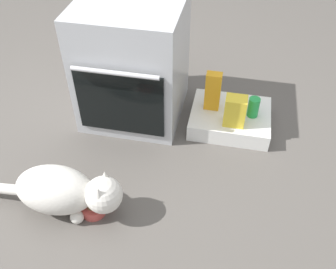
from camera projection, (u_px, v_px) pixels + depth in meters
name	position (u px, v px, depth m)	size (l,w,h in m)	color
ground	(106.00, 163.00, 2.09)	(8.00, 8.00, 0.00)	#56514C
oven	(133.00, 62.00, 2.19)	(0.58, 0.61, 0.71)	#B7BABF
pantry_cabinet	(230.00, 118.00, 2.29)	(0.47, 0.38, 0.10)	white
food_bowl	(93.00, 208.00, 1.83)	(0.12, 0.12, 0.08)	#C64C47
cat	(64.00, 191.00, 1.78)	(0.82, 0.24, 0.26)	silver
soda_can	(253.00, 107.00, 2.19)	(0.07, 0.07, 0.12)	green
juice_carton	(213.00, 91.00, 2.20)	(0.09, 0.06, 0.24)	orange
snack_bag	(235.00, 111.00, 2.12)	(0.12, 0.09, 0.18)	yellow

